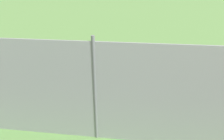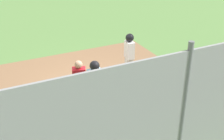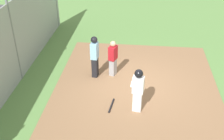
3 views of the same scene
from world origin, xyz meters
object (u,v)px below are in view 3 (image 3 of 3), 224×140
Objects in this scene: catcher at (113,58)px; runner at (138,88)px; baseball_bat at (111,105)px; umpire at (95,56)px; home_plate at (136,84)px.

catcher is 0.93× the size of runner.
runner reaches higher than baseball_bat.
umpire is at bearing -144.09° from catcher.
catcher reaches higher than home_plate.
umpire is (0.20, -0.72, 0.16)m from catcher.
catcher is 1.98× the size of baseball_bat.
catcher is 0.76m from umpire.
baseball_bat is (1.48, -0.85, 0.02)m from home_plate.
umpire reaches higher than runner.
baseball_bat is at bearing -64.76° from catcher.
runner is 2.12× the size of baseball_bat.
catcher is 2.51m from runner.
umpire is at bearing 49.07° from runner.
home_plate is 1.85m from runner.
runner is at bearing -43.72° from catcher.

